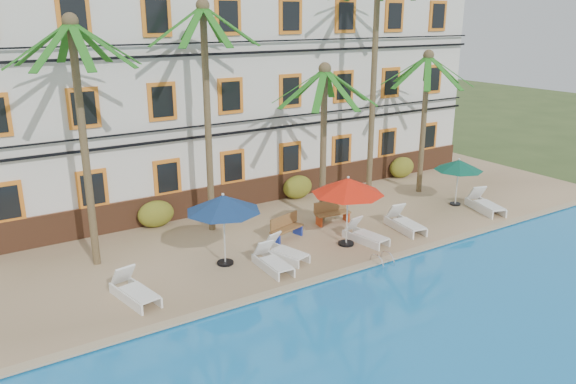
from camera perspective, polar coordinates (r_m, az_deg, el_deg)
ground at (r=20.66m, az=7.23°, el=-6.90°), size 100.00×100.00×0.00m
pool_deck at (r=24.35m, az=-0.26°, el=-2.57°), size 30.00×12.00×0.25m
swimming_pool at (r=16.54m, az=23.38°, el=-14.60°), size 26.00×12.00×0.20m
pool_coping at (r=19.93m, az=8.92°, el=-7.05°), size 30.00×0.35×0.06m
hotel_building at (r=27.38m, az=-5.96°, el=10.90°), size 25.40×6.44×10.22m
palm_a at (r=19.27m, az=-20.36°, el=7.70°), size 4.19×4.19×8.33m
palm_b at (r=21.50m, az=-8.30°, el=10.27°), size 4.19×4.19×8.83m
palm_c at (r=22.46m, az=3.66°, el=7.27°), size 4.19×4.19×6.52m
palm_d at (r=25.20m, az=8.80°, el=13.42°), size 4.19×4.19×10.48m
palm_e at (r=27.24m, az=13.76°, el=8.92°), size 4.19×4.19×6.75m
shrub_left at (r=23.37m, az=-13.28°, el=-2.18°), size 1.50×0.90×1.10m
shrub_mid at (r=26.28m, az=0.98°, el=0.51°), size 1.50×0.90×1.10m
shrub_right at (r=30.30m, az=11.47°, el=2.47°), size 1.50×0.90×1.10m
umbrella_blue at (r=18.94m, az=-6.60°, el=-1.19°), size 2.58×2.58×2.58m
umbrella_red at (r=20.54m, az=6.11°, el=0.57°), size 2.68×2.68×2.68m
umbrella_green at (r=26.15m, az=16.96°, el=2.61°), size 2.17×2.17×2.18m
lounger_a at (r=17.83m, az=-15.36°, el=-9.61°), size 1.07×2.09×0.94m
lounger_b at (r=19.15m, az=-1.62°, el=-7.05°), size 0.70×1.87×0.88m
lounger_c at (r=19.93m, az=-0.43°, el=-6.03°), size 1.12×1.94×0.87m
lounger_d at (r=21.57m, az=7.83°, el=-4.30°), size 0.93×1.94×0.88m
lounger_e at (r=23.00m, az=11.76°, el=-3.04°), size 0.99×2.08×0.94m
lounger_f at (r=26.15m, az=19.37°, el=-1.14°), size 1.31×2.20×0.98m
bench_left at (r=21.56m, az=-0.28°, el=-3.61°), size 1.57×0.88×0.93m
bench_right at (r=23.28m, az=4.50°, el=-2.04°), size 1.55×0.66×0.93m
pool_ladder at (r=19.99m, az=9.51°, el=-7.09°), size 0.54×0.74×0.74m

